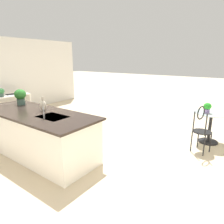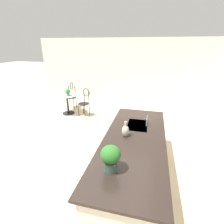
{
  "view_description": "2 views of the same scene",
  "coord_description": "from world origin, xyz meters",
  "views": [
    {
      "loc": [
        -3.24,
        3.09,
        1.97
      ],
      "look_at": [
        -0.69,
        -0.42,
        0.8
      ],
      "focal_mm": 32.23,
      "sensor_mm": 36.0,
      "label": 1
    },
    {
      "loc": [
        2.82,
        1.07,
        2.43
      ],
      "look_at": [
        -0.56,
        0.24,
        1.02
      ],
      "focal_mm": 26.67,
      "sensor_mm": 36.0,
      "label": 2
    }
  ],
  "objects": [
    {
      "name": "ground_plane",
      "position": [
        0.0,
        0.0,
        0.0
      ],
      "size": [
        40.0,
        40.0,
        0.0
      ],
      "primitive_type": "plane",
      "color": "beige"
    },
    {
      "name": "wall_left_window",
      "position": [
        -4.26,
        0.0,
        1.35
      ],
      "size": [
        0.12,
        7.8,
        2.7
      ],
      "primitive_type": "cube",
      "color": "silver",
      "rests_on": "ground"
    },
    {
      "name": "kitchen_island",
      "position": [
        0.3,
        0.85,
        0.46
      ],
      "size": [
        2.8,
        1.06,
        0.92
      ],
      "color": "white",
      "rests_on": "ground"
    },
    {
      "name": "bistro_table",
      "position": [
        -2.47,
        -1.93,
        0.45
      ],
      "size": [
        0.8,
        0.8,
        0.74
      ],
      "color": "black",
      "rests_on": "ground"
    },
    {
      "name": "chair_near_window",
      "position": [
        -3.1,
        -2.07,
        0.57
      ],
      "size": [
        0.5,
        0.41,
        1.04
      ],
      "color": "black",
      "rests_on": "ground"
    },
    {
      "name": "chair_by_island",
      "position": [
        -2.42,
        -1.22,
        0.57
      ],
      "size": [
        0.46,
        0.52,
        1.04
      ],
      "color": "black",
      "rests_on": "ground"
    },
    {
      "name": "sink_faucet",
      "position": [
        -0.25,
        1.03,
        1.03
      ],
      "size": [
        0.02,
        0.02,
        0.22
      ],
      "primitive_type": "cylinder",
      "color": "#B2B5BA",
      "rests_on": "kitchen_island"
    },
    {
      "name": "potted_plant_on_table",
      "position": [
        -2.38,
        -1.82,
        0.88
      ],
      "size": [
        0.17,
        0.17,
        0.24
      ],
      "color": "#7A669E",
      "rests_on": "bistro_table"
    },
    {
      "name": "potted_plant_counter_far",
      "position": [
        1.15,
        0.64,
        1.13
      ],
      "size": [
        0.26,
        0.26,
        0.36
      ],
      "color": "#385147",
      "rests_on": "kitchen_island"
    },
    {
      "name": "vase_on_counter",
      "position": [
        0.25,
        0.68,
        1.03
      ],
      "size": [
        0.13,
        0.13,
        0.29
      ],
      "color": "#BCB29E",
      "rests_on": "kitchen_island"
    }
  ]
}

